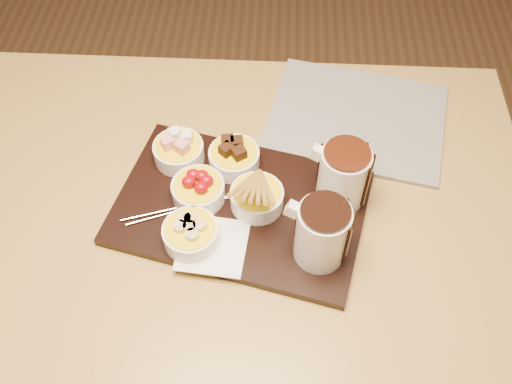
{
  "coord_description": "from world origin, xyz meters",
  "views": [
    {
      "loc": [
        0.09,
        -0.65,
        1.64
      ],
      "look_at": [
        0.06,
        -0.03,
        0.81
      ],
      "focal_mm": 40.0,
      "sensor_mm": 36.0,
      "label": 1
    }
  ],
  "objects_px": {
    "pitcher_dark_chocolate": "(322,234)",
    "pitcher_milk_chocolate": "(343,177)",
    "dining_table": "(227,225)",
    "newspaper": "(356,119)",
    "serving_board": "(240,207)",
    "bowl_strawberries": "(198,191)"
  },
  "relations": [
    {
      "from": "dining_table",
      "to": "pitcher_milk_chocolate",
      "type": "bearing_deg",
      "value": -0.67
    },
    {
      "from": "serving_board",
      "to": "newspaper",
      "type": "xyz_separation_m",
      "value": [
        0.23,
        0.25,
        -0.0
      ]
    },
    {
      "from": "pitcher_dark_chocolate",
      "to": "pitcher_milk_chocolate",
      "type": "height_order",
      "value": "same"
    },
    {
      "from": "bowl_strawberries",
      "to": "pitcher_milk_chocolate",
      "type": "xyz_separation_m",
      "value": [
        0.27,
        0.01,
        0.04
      ]
    },
    {
      "from": "serving_board",
      "to": "newspaper",
      "type": "relative_size",
      "value": 1.25
    },
    {
      "from": "pitcher_dark_chocolate",
      "to": "serving_board",
      "type": "bearing_deg",
      "value": 160.02
    },
    {
      "from": "pitcher_milk_chocolate",
      "to": "serving_board",
      "type": "bearing_deg",
      "value": -158.2
    },
    {
      "from": "pitcher_dark_chocolate",
      "to": "newspaper",
      "type": "height_order",
      "value": "pitcher_dark_chocolate"
    },
    {
      "from": "newspaper",
      "to": "pitcher_dark_chocolate",
      "type": "bearing_deg",
      "value": -92.19
    },
    {
      "from": "serving_board",
      "to": "dining_table",
      "type": "bearing_deg",
      "value": 151.24
    },
    {
      "from": "dining_table",
      "to": "pitcher_dark_chocolate",
      "type": "bearing_deg",
      "value": -35.24
    },
    {
      "from": "serving_board",
      "to": "bowl_strawberries",
      "type": "xyz_separation_m",
      "value": [
        -0.08,
        0.01,
        0.03
      ]
    },
    {
      "from": "pitcher_dark_chocolate",
      "to": "newspaper",
      "type": "xyz_separation_m",
      "value": [
        0.09,
        0.35,
        -0.08
      ]
    },
    {
      "from": "pitcher_milk_chocolate",
      "to": "dining_table",
      "type": "bearing_deg",
      "value": -167.18
    },
    {
      "from": "dining_table",
      "to": "newspaper",
      "type": "bearing_deg",
      "value": 39.44
    },
    {
      "from": "serving_board",
      "to": "newspaper",
      "type": "distance_m",
      "value": 0.34
    },
    {
      "from": "serving_board",
      "to": "newspaper",
      "type": "bearing_deg",
      "value": 60.32
    },
    {
      "from": "bowl_strawberries",
      "to": "newspaper",
      "type": "height_order",
      "value": "bowl_strawberries"
    },
    {
      "from": "pitcher_milk_chocolate",
      "to": "newspaper",
      "type": "distance_m",
      "value": 0.24
    },
    {
      "from": "dining_table",
      "to": "serving_board",
      "type": "bearing_deg",
      "value": -42.26
    },
    {
      "from": "serving_board",
      "to": "pitcher_milk_chocolate",
      "type": "bearing_deg",
      "value": 21.8
    },
    {
      "from": "bowl_strawberries",
      "to": "pitcher_dark_chocolate",
      "type": "relative_size",
      "value": 0.8
    }
  ]
}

